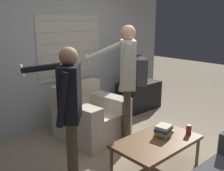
# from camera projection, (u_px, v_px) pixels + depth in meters

# --- Properties ---
(ground_plane) EXTENTS (16.00, 16.00, 0.00)m
(ground_plane) POSITION_uv_depth(u_px,v_px,m) (146.00, 169.00, 3.26)
(ground_plane) COLOR gray
(wall_back) EXTENTS (5.20, 0.08, 2.55)m
(wall_back) POSITION_uv_depth(u_px,v_px,m) (56.00, 51.00, 4.39)
(wall_back) COLOR #ADB2B7
(wall_back) RESTS_ON ground_plane
(armchair_beige) EXTENTS (0.94, 0.97, 0.82)m
(armchair_beige) POSITION_uv_depth(u_px,v_px,m) (90.00, 117.00, 4.08)
(armchair_beige) COLOR beige
(armchair_beige) RESTS_ON ground_plane
(coffee_table) EXTENTS (1.05, 0.63, 0.41)m
(coffee_table) POSITION_uv_depth(u_px,v_px,m) (157.00, 143.00, 3.13)
(coffee_table) COLOR brown
(coffee_table) RESTS_ON ground_plane
(tv_stand) EXTENTS (0.87, 0.50, 0.56)m
(tv_stand) POSITION_uv_depth(u_px,v_px,m) (139.00, 95.00, 5.36)
(tv_stand) COLOR black
(tv_stand) RESTS_ON ground_plane
(tv) EXTENTS (0.64, 0.71, 0.51)m
(tv) POSITION_uv_depth(u_px,v_px,m) (139.00, 70.00, 5.23)
(tv) COLOR #2D2D33
(tv) RESTS_ON tv_stand
(person_left_standing) EXTENTS (0.50, 0.76, 1.54)m
(person_left_standing) POSITION_uv_depth(u_px,v_px,m) (69.00, 102.00, 2.73)
(person_left_standing) COLOR #4C4233
(person_left_standing) RESTS_ON ground_plane
(person_right_standing) EXTENTS (0.52, 0.81, 1.73)m
(person_right_standing) POSITION_uv_depth(u_px,v_px,m) (127.00, 72.00, 3.61)
(person_right_standing) COLOR #4C4233
(person_right_standing) RESTS_ON ground_plane
(book_stack) EXTENTS (0.25, 0.22, 0.14)m
(book_stack) POSITION_uv_depth(u_px,v_px,m) (163.00, 130.00, 3.22)
(book_stack) COLOR beige
(book_stack) RESTS_ON coffee_table
(soda_can) EXTENTS (0.07, 0.07, 0.13)m
(soda_can) POSITION_uv_depth(u_px,v_px,m) (189.00, 130.00, 3.26)
(soda_can) COLOR red
(soda_can) RESTS_ON coffee_table
(spare_remote) EXTENTS (0.11, 0.13, 0.02)m
(spare_remote) POSITION_uv_depth(u_px,v_px,m) (169.00, 131.00, 3.34)
(spare_remote) COLOR white
(spare_remote) RESTS_ON coffee_table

